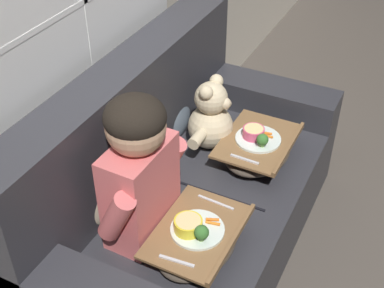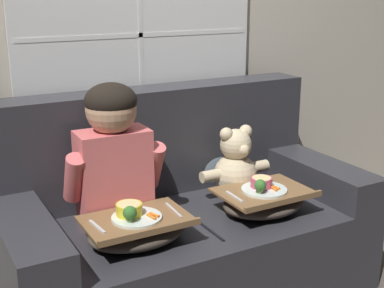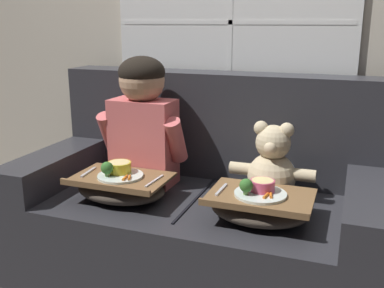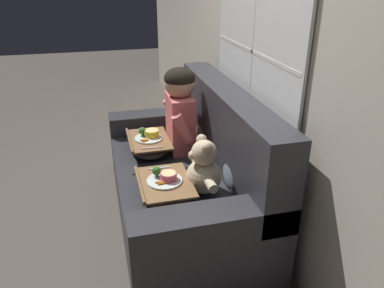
{
  "view_description": "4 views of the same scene",
  "coord_description": "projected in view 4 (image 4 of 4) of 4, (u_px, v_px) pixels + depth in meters",
  "views": [
    {
      "loc": [
        -1.69,
        -0.83,
        2.14
      ],
      "look_at": [
        0.03,
        0.03,
        0.66
      ],
      "focal_mm": 50.0,
      "sensor_mm": 36.0,
      "label": 1
    },
    {
      "loc": [
        -1.16,
        -2.16,
        1.52
      ],
      "look_at": [
        0.06,
        0.05,
        0.77
      ],
      "focal_mm": 50.0,
      "sensor_mm": 36.0,
      "label": 2
    },
    {
      "loc": [
        0.69,
        -1.97,
        1.28
      ],
      "look_at": [
        -0.07,
        0.08,
        0.68
      ],
      "focal_mm": 42.0,
      "sensor_mm": 36.0,
      "label": 3
    },
    {
      "loc": [
        2.37,
        -0.52,
        1.77
      ],
      "look_at": [
        0.13,
        0.05,
        0.69
      ],
      "focal_mm": 35.0,
      "sensor_mm": 36.0,
      "label": 4
    }
  ],
  "objects": [
    {
      "name": "couch",
      "position": [
        191.0,
        178.0,
        2.81
      ],
      "size": [
        1.8,
        0.93,
        1.01
      ],
      "color": "#2D2D33",
      "rests_on": "ground_plane"
    },
    {
      "name": "lap_tray_teddy",
      "position": [
        165.0,
        188.0,
        2.39
      ],
      "size": [
        0.45,
        0.33,
        0.2
      ],
      "color": "#473D33",
      "rests_on": "teddy_bear"
    },
    {
      "name": "wall_back_with_window",
      "position": [
        259.0,
        47.0,
        2.52
      ],
      "size": [
        8.0,
        0.08,
        2.6
      ],
      "color": "beige",
      "rests_on": "ground_plane"
    },
    {
      "name": "teddy_bear",
      "position": [
        203.0,
        170.0,
        2.41
      ],
      "size": [
        0.41,
        0.29,
        0.39
      ],
      "color": "beige",
      "rests_on": "couch"
    },
    {
      "name": "lap_tray_child",
      "position": [
        149.0,
        144.0,
        2.99
      ],
      "size": [
        0.46,
        0.32,
        0.2
      ],
      "color": "#473D33",
      "rests_on": "child_figure"
    },
    {
      "name": "throw_pillow_behind_teddy",
      "position": [
        234.0,
        167.0,
        2.46
      ],
      "size": [
        0.31,
        0.15,
        0.32
      ],
      "color": "slate",
      "rests_on": "couch"
    },
    {
      "name": "child_figure",
      "position": [
        180.0,
        106.0,
        2.92
      ],
      "size": [
        0.48,
        0.24,
        0.67
      ],
      "color": "#DB6666",
      "rests_on": "couch"
    },
    {
      "name": "ground_plane",
      "position": [
        181.0,
        218.0,
        2.94
      ],
      "size": [
        14.0,
        14.0,
        0.0
      ],
      "primitive_type": "plane",
      "color": "#4C443D"
    },
    {
      "name": "throw_pillow_behind_child",
      "position": [
        205.0,
        129.0,
        3.06
      ],
      "size": [
        0.33,
        0.16,
        0.34
      ],
      "color": "#C1B293",
      "rests_on": "couch"
    }
  ]
}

